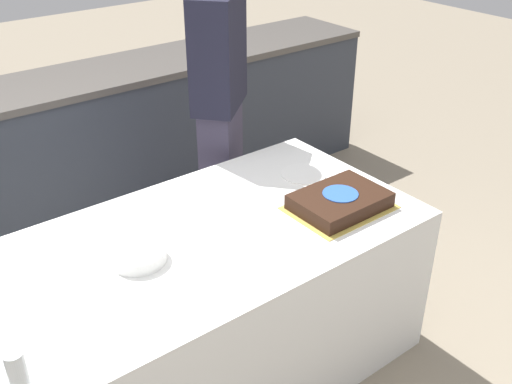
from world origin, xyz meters
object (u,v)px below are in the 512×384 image
(plate_stack, at_px, (139,255))
(person_cutting_cake, at_px, (220,113))
(wine_glass, at_px, (17,371))
(cake, at_px, (340,201))

(plate_stack, distance_m, person_cutting_cake, 1.09)
(plate_stack, bearing_deg, wine_glass, -144.40)
(cake, relative_size, person_cutting_cake, 0.25)
(cake, xyz_separation_m, wine_glass, (-1.39, -0.22, 0.09))
(wine_glass, distance_m, person_cutting_cake, 1.77)
(wine_glass, bearing_deg, plate_stack, 35.60)
(cake, bearing_deg, plate_stack, 167.99)
(cake, relative_size, plate_stack, 2.02)
(wine_glass, height_order, person_cutting_cake, person_cutting_cake)
(cake, relative_size, wine_glass, 2.24)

